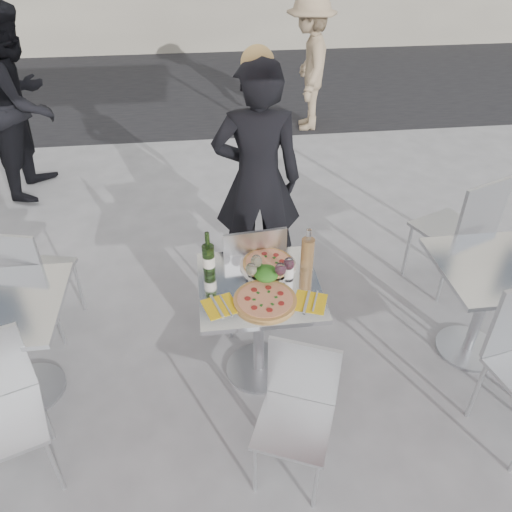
{
  "coord_description": "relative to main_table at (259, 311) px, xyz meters",
  "views": [
    {
      "loc": [
        -0.3,
        -2.29,
        2.63
      ],
      "look_at": [
        0.0,
        0.15,
        0.85
      ],
      "focal_mm": 35.0,
      "sensor_mm": 36.0,
      "label": 1
    }
  ],
  "objects": [
    {
      "name": "chair_near",
      "position": [
        0.12,
        -0.68,
        -0.05
      ],
      "size": [
        0.5,
        0.5,
        0.83
      ],
      "rotation": [
        0.0,
        0.0,
        -0.4
      ],
      "color": "silver",
      "rests_on": "ground"
    },
    {
      "name": "side_table_right",
      "position": [
        1.5,
        0.0,
        0.0
      ],
      "size": [
        0.72,
        0.72,
        0.75
      ],
      "color": "#B7BABF",
      "rests_on": "ground"
    },
    {
      "name": "pedestrian_a",
      "position": [
        -2.03,
        2.91,
        0.41
      ],
      "size": [
        0.84,
        1.01,
        1.89
      ],
      "primitive_type": "imported",
      "rotation": [
        0.0,
        0.0,
        1.43
      ],
      "color": "black",
      "rests_on": "ground"
    },
    {
      "name": "sugar_shaker",
      "position": [
        0.18,
        0.05,
        0.26
      ],
      "size": [
        0.06,
        0.06,
        0.11
      ],
      "color": "white",
      "rests_on": "main_table"
    },
    {
      "name": "wineglass_red_a",
      "position": [
        0.12,
        -0.02,
        0.32
      ],
      "size": [
        0.07,
        0.07,
        0.16
      ],
      "color": "white",
      "rests_on": "main_table"
    },
    {
      "name": "pedestrian_b",
      "position": [
        1.2,
        4.28,
        0.3
      ],
      "size": [
        0.77,
        1.17,
        1.68
      ],
      "primitive_type": "imported",
      "rotation": [
        0.0,
        0.0,
        4.57
      ],
      "color": "tan",
      "rests_on": "ground"
    },
    {
      "name": "side_table_left",
      "position": [
        -1.5,
        0.0,
        0.0
      ],
      "size": [
        0.72,
        0.72,
        0.75
      ],
      "color": "#B7BABF",
      "rests_on": "ground"
    },
    {
      "name": "carafe",
      "position": [
        0.31,
        0.11,
        0.33
      ],
      "size": [
        0.08,
        0.08,
        0.29
      ],
      "color": "tan",
      "rests_on": "main_table"
    },
    {
      "name": "pizza_far",
      "position": [
        0.08,
        0.17,
        0.23
      ],
      "size": [
        0.35,
        0.35,
        0.03
      ],
      "color": "white",
      "rests_on": "main_table"
    },
    {
      "name": "street_asphalt",
      "position": [
        0.0,
        6.5,
        -0.54
      ],
      "size": [
        24.0,
        5.0,
        0.0
      ],
      "primitive_type": "cube",
      "color": "black",
      "rests_on": "ground"
    },
    {
      "name": "wineglass_white_b",
      "position": [
        -0.01,
        0.08,
        0.32
      ],
      "size": [
        0.07,
        0.07,
        0.16
      ],
      "color": "white",
      "rests_on": "main_table"
    },
    {
      "name": "wineglass_white_a",
      "position": [
        -0.05,
        0.0,
        0.32
      ],
      "size": [
        0.07,
        0.07,
        0.16
      ],
      "color": "white",
      "rests_on": "main_table"
    },
    {
      "name": "wine_bottle",
      "position": [
        -0.29,
        0.15,
        0.32
      ],
      "size": [
        0.07,
        0.08,
        0.29
      ],
      "color": "#2F521E",
      "rests_on": "main_table"
    },
    {
      "name": "side_chair_lfar",
      "position": [
        -1.52,
        0.53,
        0.02
      ],
      "size": [
        0.52,
        0.53,
        0.95
      ],
      "rotation": [
        0.0,
        0.0,
        2.9
      ],
      "color": "silver",
      "rests_on": "ground"
    },
    {
      "name": "pizza_near",
      "position": [
        0.01,
        -0.16,
        0.22
      ],
      "size": [
        0.36,
        0.36,
        0.02
      ],
      "color": "tan",
      "rests_on": "main_table"
    },
    {
      "name": "ground",
      "position": [
        0.0,
        0.0,
        -0.54
      ],
      "size": [
        80.0,
        80.0,
        0.0
      ],
      "primitive_type": "plane",
      "color": "slate"
    },
    {
      "name": "napkin_right",
      "position": [
        0.27,
        -0.2,
        0.21
      ],
      "size": [
        0.23,
        0.23,
        0.01
      ],
      "rotation": [
        0.0,
        0.0,
        -0.37
      ],
      "color": "yellow",
      "rests_on": "main_table"
    },
    {
      "name": "wineglass_red_b",
      "position": [
        0.18,
        0.03,
        0.32
      ],
      "size": [
        0.07,
        0.07,
        0.16
      ],
      "color": "white",
      "rests_on": "main_table"
    },
    {
      "name": "side_chair_rfar",
      "position": [
        1.65,
        0.69,
        0.06
      ],
      "size": [
        0.61,
        0.61,
        1.01
      ],
      "rotation": [
        0.0,
        0.0,
        3.53
      ],
      "color": "silver",
      "rests_on": "ground"
    },
    {
      "name": "main_table",
      "position": [
        0.0,
        0.0,
        0.0
      ],
      "size": [
        0.72,
        0.72,
        0.75
      ],
      "color": "#B7BABF",
      "rests_on": "ground"
    },
    {
      "name": "chair_far",
      "position": [
        0.01,
        0.43,
        0.0
      ],
      "size": [
        0.46,
        0.47,
        0.91
      ],
      "rotation": [
        0.0,
        0.0,
        3.24
      ],
      "color": "silver",
      "rests_on": "ground"
    },
    {
      "name": "napkin_left",
      "position": [
        -0.24,
        -0.17,
        0.21
      ],
      "size": [
        0.22,
        0.22,
        0.01
      ],
      "rotation": [
        0.0,
        0.0,
        0.3
      ],
      "color": "yellow",
      "rests_on": "main_table"
    },
    {
      "name": "woman_diner",
      "position": [
        0.12,
        1.01,
        0.37
      ],
      "size": [
        0.69,
        0.48,
        1.82
      ],
      "primitive_type": "imported",
      "rotation": [
        0.0,
        0.0,
        3.08
      ],
      "color": "black",
      "rests_on": "ground"
    },
    {
      "name": "salad_plate",
      "position": [
        0.05,
        0.04,
        0.25
      ],
      "size": [
        0.22,
        0.22,
        0.09
      ],
      "color": "white",
      "rests_on": "main_table"
    }
  ]
}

